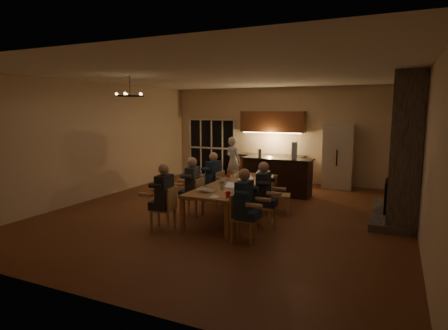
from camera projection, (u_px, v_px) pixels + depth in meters
floor at (229, 213)px, 8.91m from camera, size 9.00×9.00×0.00m
back_wall at (283, 135)px, 12.75m from camera, size 8.00×0.04×3.20m
left_wall at (97, 141)px, 10.35m from camera, size 0.04×9.00×3.20m
right_wall at (425, 155)px, 7.02m from camera, size 0.04×9.00×3.20m
ceiling at (230, 75)px, 8.45m from camera, size 8.00×9.00×0.04m
french_doors at (212, 148)px, 13.90m from camera, size 1.86×0.08×2.10m
fireplace at (405, 148)px, 8.23m from camera, size 0.58×2.50×3.20m
kitchenette at (272, 147)px, 12.64m from camera, size 2.24×0.68×2.40m
refrigerator at (338, 156)px, 11.71m from camera, size 0.90×0.68×2.00m
dining_table at (235, 200)px, 8.69m from camera, size 1.10×3.19×0.75m
bar_island at (277, 176)px, 10.80m from camera, size 2.06×0.76×1.08m
chair_left_near at (163, 208)px, 7.63m from camera, size 0.51×0.51×0.89m
chair_left_mid at (192, 197)px, 8.64m from camera, size 0.46×0.46×0.89m
chair_left_far at (213, 188)px, 9.66m from camera, size 0.46×0.46×0.89m
chair_right_near at (244, 218)px, 6.96m from camera, size 0.48×0.48×0.89m
chair_right_mid at (264, 206)px, 7.81m from camera, size 0.44×0.44×0.89m
chair_right_far at (281, 195)px, 8.88m from camera, size 0.53×0.53×0.89m
person_left_near at (165, 198)px, 7.52m from camera, size 0.64×0.64×1.38m
person_right_near at (244, 206)px, 6.88m from camera, size 0.60×0.60×1.38m
person_left_mid at (192, 187)px, 8.57m from camera, size 0.70×0.70×1.38m
person_right_mid at (263, 195)px, 7.80m from camera, size 0.65×0.65×1.38m
person_left_far at (214, 179)px, 9.56m from camera, size 0.68×0.68×1.38m
standing_person at (233, 162)px, 11.98m from camera, size 0.69×0.58×1.61m
chandelier at (130, 96)px, 8.35m from camera, size 0.61×0.61×0.03m
laptop_a at (207, 186)px, 7.82m from camera, size 0.39×0.37×0.23m
laptop_b at (232, 187)px, 7.73m from camera, size 0.35×0.31×0.23m
laptop_c at (226, 177)px, 8.82m from camera, size 0.34×0.30×0.23m
laptop_d at (245, 181)px, 8.41m from camera, size 0.36×0.32×0.23m
laptop_e at (241, 172)px, 9.66m from camera, size 0.32×0.28×0.23m
laptop_f at (261, 173)px, 9.43m from camera, size 0.34×0.30×0.23m
mug_front at (226, 184)px, 8.29m from camera, size 0.07×0.07×0.10m
mug_mid at (251, 178)px, 9.10m from camera, size 0.08×0.08×0.10m
mug_back at (236, 175)px, 9.45m from camera, size 0.08×0.08×0.10m
redcup_near at (228, 194)px, 7.27m from camera, size 0.09×0.09×0.12m
redcup_mid at (228, 177)px, 9.18m from camera, size 0.10×0.10×0.12m
redcup_far at (262, 173)px, 9.82m from camera, size 0.08×0.08×0.12m
can_silver at (222, 187)px, 7.95m from camera, size 0.07×0.07×0.12m
can_cola at (249, 172)px, 9.94m from camera, size 0.07×0.07×0.12m
plate_near at (238, 189)px, 7.98m from camera, size 0.27×0.27×0.02m
plate_left at (203, 190)px, 7.96m from camera, size 0.26×0.26×0.02m
plate_far at (265, 179)px, 9.19m from camera, size 0.26×0.26×0.02m
notepad at (215, 197)px, 7.28m from camera, size 0.19×0.24×0.01m
bar_bottle at (260, 153)px, 10.87m from camera, size 0.09×0.09×0.24m
bar_blender at (294, 151)px, 10.46m from camera, size 0.17×0.17×0.47m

